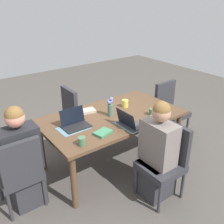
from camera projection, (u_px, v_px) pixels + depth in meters
ground_plane at (112, 161)px, 3.67m from camera, size 10.00×10.00×0.00m
dining_table at (112, 121)px, 3.39m from camera, size 1.84×1.04×0.74m
chair_head_left_left_near at (20, 170)px, 2.69m from camera, size 0.44×0.44×0.90m
person_head_left_left_near at (23, 163)px, 2.77m from camera, size 0.40×0.36×1.19m
chair_near_left_mid at (166, 158)px, 2.89m from camera, size 0.44×0.44×0.90m
person_near_left_mid at (157, 156)px, 2.88m from camera, size 0.36×0.40×1.19m
chair_head_right_left_far at (169, 107)px, 4.19m from camera, size 0.44×0.44×0.90m
chair_far_right_near at (77, 111)px, 4.04m from camera, size 0.44×0.44×0.90m
flower_vase at (110, 107)px, 3.30m from camera, size 0.08×0.09×0.27m
placemat_head_left_left_near at (74, 128)px, 3.04m from camera, size 0.37×0.27×0.00m
placemat_near_left_mid at (131, 125)px, 3.11m from camera, size 0.26×0.36×0.00m
laptop_head_left_left_near at (75, 123)px, 3.06m from camera, size 0.32×0.22×0.21m
laptop_near_left_mid at (129, 123)px, 3.07m from camera, size 0.22×0.32×0.21m
coffee_mug_near_left at (82, 141)px, 2.69m from camera, size 0.09×0.09×0.09m
coffee_mug_near_right at (152, 112)px, 3.36m from camera, size 0.08×0.08×0.09m
coffee_mug_centre_left at (125, 104)px, 3.59m from camera, size 0.09×0.09×0.10m
book_red_cover at (88, 111)px, 3.45m from camera, size 0.22×0.17×0.04m
book_blue_cover at (103, 133)px, 2.91m from camera, size 0.23×0.18×0.03m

